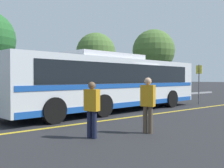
{
  "coord_description": "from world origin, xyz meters",
  "views": [
    {
      "loc": [
        -9.93,
        -10.39,
        1.7
      ],
      "look_at": [
        -1.19,
        0.02,
        1.41
      ],
      "focal_mm": 42.0,
      "sensor_mm": 36.0,
      "label": 1
    }
  ],
  "objects_px": {
    "transit_bus": "(112,82)",
    "tree_0": "(154,51)",
    "bus_stop_sign": "(199,79)",
    "parked_car_2": "(93,92)",
    "parked_car_3": "(152,89)",
    "tree_2": "(96,53)",
    "pedestrian_0": "(92,106)",
    "pedestrian_1": "(148,102)"
  },
  "relations": [
    {
      "from": "pedestrian_1",
      "to": "pedestrian_0",
      "type": "bearing_deg",
      "value": -128.67
    },
    {
      "from": "pedestrian_1",
      "to": "bus_stop_sign",
      "type": "bearing_deg",
      "value": 92.66
    },
    {
      "from": "pedestrian_0",
      "to": "pedestrian_1",
      "type": "bearing_deg",
      "value": -128.18
    },
    {
      "from": "transit_bus",
      "to": "parked_car_3",
      "type": "xyz_separation_m",
      "value": [
        8.4,
        4.67,
        -0.75
      ]
    },
    {
      "from": "pedestrian_0",
      "to": "pedestrian_1",
      "type": "xyz_separation_m",
      "value": [
        1.72,
        -0.56,
        0.08
      ]
    },
    {
      "from": "transit_bus",
      "to": "parked_car_2",
      "type": "bearing_deg",
      "value": 150.41
    },
    {
      "from": "pedestrian_1",
      "to": "bus_stop_sign",
      "type": "distance_m",
      "value": 10.39
    },
    {
      "from": "tree_0",
      "to": "pedestrian_0",
      "type": "bearing_deg",
      "value": -143.18
    },
    {
      "from": "bus_stop_sign",
      "to": "parked_car_3",
      "type": "bearing_deg",
      "value": 159.43
    },
    {
      "from": "pedestrian_0",
      "to": "bus_stop_sign",
      "type": "xyz_separation_m",
      "value": [
        11.24,
        3.54,
        0.74
      ]
    },
    {
      "from": "parked_car_2",
      "to": "pedestrian_1",
      "type": "relative_size",
      "value": 2.88
    },
    {
      "from": "tree_2",
      "to": "bus_stop_sign",
      "type": "bearing_deg",
      "value": -87.83
    },
    {
      "from": "transit_bus",
      "to": "bus_stop_sign",
      "type": "xyz_separation_m",
      "value": [
        6.82,
        -0.85,
        0.12
      ]
    },
    {
      "from": "bus_stop_sign",
      "to": "tree_0",
      "type": "distance_m",
      "value": 13.74
    },
    {
      "from": "pedestrian_0",
      "to": "tree_2",
      "type": "relative_size",
      "value": 0.26
    },
    {
      "from": "transit_bus",
      "to": "parked_car_2",
      "type": "xyz_separation_m",
      "value": [
        2.21,
        4.75,
        -0.81
      ]
    },
    {
      "from": "transit_bus",
      "to": "pedestrian_0",
      "type": "xyz_separation_m",
      "value": [
        -4.42,
        -4.39,
        -0.62
      ]
    },
    {
      "from": "parked_car_2",
      "to": "tree_2",
      "type": "bearing_deg",
      "value": 146.26
    },
    {
      "from": "parked_car_2",
      "to": "pedestrian_1",
      "type": "bearing_deg",
      "value": -22.17
    },
    {
      "from": "parked_car_2",
      "to": "bus_stop_sign",
      "type": "xyz_separation_m",
      "value": [
        4.61,
        -5.6,
        0.92
      ]
    },
    {
      "from": "pedestrian_0",
      "to": "tree_2",
      "type": "bearing_deg",
      "value": -57.0
    },
    {
      "from": "parked_car_3",
      "to": "parked_car_2",
      "type": "bearing_deg",
      "value": -91.23
    },
    {
      "from": "parked_car_2",
      "to": "bus_stop_sign",
      "type": "height_order",
      "value": "bus_stop_sign"
    },
    {
      "from": "pedestrian_1",
      "to": "tree_0",
      "type": "distance_m",
      "value": 23.22
    },
    {
      "from": "parked_car_3",
      "to": "tree_2",
      "type": "bearing_deg",
      "value": -160.24
    },
    {
      "from": "tree_2",
      "to": "pedestrian_0",
      "type": "bearing_deg",
      "value": -126.86
    },
    {
      "from": "parked_car_2",
      "to": "parked_car_3",
      "type": "xyz_separation_m",
      "value": [
        6.19,
        -0.08,
        0.06
      ]
    },
    {
      "from": "pedestrian_0",
      "to": "tree_0",
      "type": "relative_size",
      "value": 0.22
    },
    {
      "from": "transit_bus",
      "to": "tree_0",
      "type": "relative_size",
      "value": 1.66
    },
    {
      "from": "transit_bus",
      "to": "bus_stop_sign",
      "type": "bearing_deg",
      "value": 78.19
    },
    {
      "from": "parked_car_3",
      "to": "pedestrian_1",
      "type": "bearing_deg",
      "value": -49.57
    },
    {
      "from": "pedestrian_1",
      "to": "tree_0",
      "type": "relative_size",
      "value": 0.23
    },
    {
      "from": "transit_bus",
      "to": "bus_stop_sign",
      "type": "distance_m",
      "value": 6.88
    },
    {
      "from": "pedestrian_1",
      "to": "parked_car_3",
      "type": "bearing_deg",
      "value": 110.31
    },
    {
      "from": "transit_bus",
      "to": "pedestrian_1",
      "type": "bearing_deg",
      "value": -33.28
    },
    {
      "from": "pedestrian_0",
      "to": "pedestrian_1",
      "type": "height_order",
      "value": "pedestrian_1"
    },
    {
      "from": "pedestrian_1",
      "to": "tree_0",
      "type": "xyz_separation_m",
      "value": [
        17.39,
        14.87,
        3.96
      ]
    },
    {
      "from": "pedestrian_1",
      "to": "tree_2",
      "type": "height_order",
      "value": "tree_2"
    },
    {
      "from": "parked_car_2",
      "to": "pedestrian_1",
      "type": "distance_m",
      "value": 10.87
    },
    {
      "from": "parked_car_2",
      "to": "tree_0",
      "type": "relative_size",
      "value": 0.67
    },
    {
      "from": "parked_car_2",
      "to": "bus_stop_sign",
      "type": "relative_size",
      "value": 1.9
    },
    {
      "from": "transit_bus",
      "to": "pedestrian_1",
      "type": "relative_size",
      "value": 7.16
    }
  ]
}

